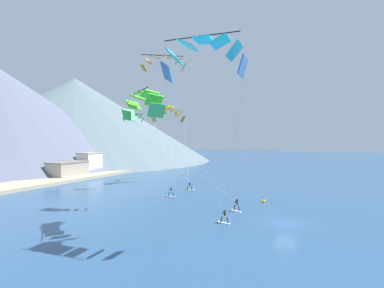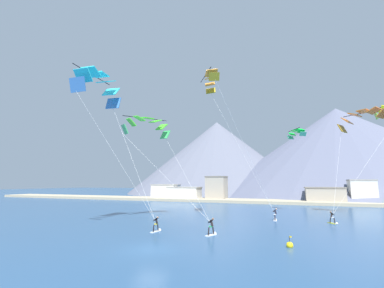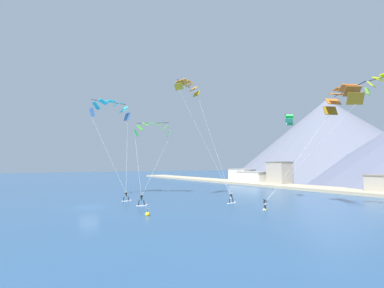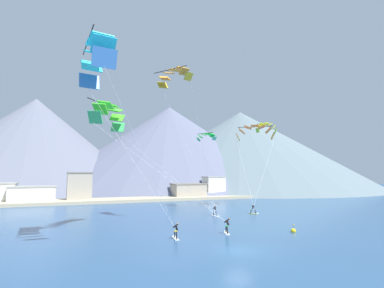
{
  "view_description": "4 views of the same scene",
  "coord_description": "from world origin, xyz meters",
  "px_view_note": "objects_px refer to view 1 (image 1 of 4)",
  "views": [
    {
      "loc": [
        -36.76,
        -4.32,
        10.06
      ],
      "look_at": [
        2.15,
        13.15,
        9.21
      ],
      "focal_mm": 28.0,
      "sensor_mm": 36.0,
      "label": 1
    },
    {
      "loc": [
        10.66,
        -19.01,
        5.27
      ],
      "look_at": [
        -1.39,
        12.86,
        10.41
      ],
      "focal_mm": 24.0,
      "sensor_mm": 36.0,
      "label": 2
    },
    {
      "loc": [
        39.93,
        -8.48,
        6.15
      ],
      "look_at": [
        1.95,
        16.63,
        9.88
      ],
      "focal_mm": 24.0,
      "sensor_mm": 36.0,
      "label": 3
    },
    {
      "loc": [
        -14.31,
        -22.74,
        6.5
      ],
      "look_at": [
        1.32,
        12.71,
        10.52
      ],
      "focal_mm": 28.0,
      "sensor_mm": 36.0,
      "label": 4
    }
  ],
  "objects_px": {
    "parafoil_kite_far_left": "(143,103)",
    "parafoil_kite_distant_high_outer": "(133,117)",
    "parafoil_kite_near_trail": "(203,54)",
    "kitesurfer_far_left": "(235,207)",
    "parafoil_kite_near_lead": "(168,113)",
    "kitesurfer_near_trail": "(223,219)",
    "parafoil_kite_mid_center": "(164,62)",
    "parafoil_kite_distant_low_drift": "(170,109)",
    "kitesurfer_near_lead": "(191,188)",
    "race_marker_buoy": "(263,201)",
    "kitesurfer_mid_center": "(170,193)"
  },
  "relations": [
    {
      "from": "kitesurfer_near_lead",
      "to": "parafoil_kite_near_lead",
      "type": "relative_size",
      "value": 0.11
    },
    {
      "from": "kitesurfer_far_left",
      "to": "parafoil_kite_distant_high_outer",
      "type": "xyz_separation_m",
      "value": [
        9.21,
        23.39,
        13.68
      ]
    },
    {
      "from": "parafoil_kite_distant_high_outer",
      "to": "race_marker_buoy",
      "type": "bearing_deg",
      "value": -94.14
    },
    {
      "from": "parafoil_kite_near_lead",
      "to": "parafoil_kite_distant_high_outer",
      "type": "height_order",
      "value": "parafoil_kite_near_lead"
    },
    {
      "from": "kitesurfer_near_lead",
      "to": "kitesurfer_near_trail",
      "type": "bearing_deg",
      "value": -146.04
    },
    {
      "from": "parafoil_kite_far_left",
      "to": "parafoil_kite_distant_high_outer",
      "type": "height_order",
      "value": "parafoil_kite_far_left"
    },
    {
      "from": "kitesurfer_near_lead",
      "to": "parafoil_kite_near_lead",
      "type": "height_order",
      "value": "parafoil_kite_near_lead"
    },
    {
      "from": "kitesurfer_near_lead",
      "to": "parafoil_kite_near_trail",
      "type": "bearing_deg",
      "value": -153.44
    },
    {
      "from": "kitesurfer_far_left",
      "to": "parafoil_kite_mid_center",
      "type": "xyz_separation_m",
      "value": [
        -2.75,
        9.74,
        20.2
      ]
    },
    {
      "from": "kitesurfer_far_left",
      "to": "parafoil_kite_near_trail",
      "type": "relative_size",
      "value": 0.1
    },
    {
      "from": "kitesurfer_near_lead",
      "to": "parafoil_kite_near_lead",
      "type": "xyz_separation_m",
      "value": [
        6.65,
        8.58,
        15.12
      ]
    },
    {
      "from": "kitesurfer_near_lead",
      "to": "kitesurfer_near_trail",
      "type": "distance_m",
      "value": 22.71
    },
    {
      "from": "parafoil_kite_near_lead",
      "to": "kitesurfer_far_left",
      "type": "bearing_deg",
      "value": -132.49
    },
    {
      "from": "kitesurfer_near_lead",
      "to": "parafoil_kite_mid_center",
      "type": "xyz_separation_m",
      "value": [
        -15.39,
        -2.74,
        20.33
      ]
    },
    {
      "from": "kitesurfer_mid_center",
      "to": "parafoil_kite_near_lead",
      "type": "distance_m",
      "value": 21.94
    },
    {
      "from": "parafoil_kite_far_left",
      "to": "race_marker_buoy",
      "type": "bearing_deg",
      "value": -25.8
    },
    {
      "from": "race_marker_buoy",
      "to": "parafoil_kite_distant_high_outer",
      "type": "bearing_deg",
      "value": 85.86
    },
    {
      "from": "kitesurfer_mid_center",
      "to": "race_marker_buoy",
      "type": "distance_m",
      "value": 15.69
    },
    {
      "from": "parafoil_kite_far_left",
      "to": "parafoil_kite_near_lead",
      "type": "bearing_deg",
      "value": 24.2
    },
    {
      "from": "kitesurfer_near_lead",
      "to": "parafoil_kite_near_lead",
      "type": "bearing_deg",
      "value": 52.22
    },
    {
      "from": "parafoil_kite_mid_center",
      "to": "parafoil_kite_near_lead",
      "type": "bearing_deg",
      "value": 27.19
    },
    {
      "from": "parafoil_kite_near_lead",
      "to": "parafoil_kite_distant_high_outer",
      "type": "relative_size",
      "value": 3.79
    },
    {
      "from": "parafoil_kite_near_lead",
      "to": "parafoil_kite_mid_center",
      "type": "bearing_deg",
      "value": -152.81
    },
    {
      "from": "kitesurfer_near_trail",
      "to": "parafoil_kite_mid_center",
      "type": "distance_m",
      "value": 22.86
    },
    {
      "from": "parafoil_kite_mid_center",
      "to": "kitesurfer_far_left",
      "type": "bearing_deg",
      "value": -74.21
    },
    {
      "from": "parafoil_kite_far_left",
      "to": "race_marker_buoy",
      "type": "height_order",
      "value": "parafoil_kite_far_left"
    },
    {
      "from": "parafoil_kite_near_lead",
      "to": "parafoil_kite_far_left",
      "type": "xyz_separation_m",
      "value": [
        -31.37,
        -14.1,
        -1.66
      ]
    },
    {
      "from": "kitesurfer_far_left",
      "to": "kitesurfer_near_lead",
      "type": "bearing_deg",
      "value": 44.64
    },
    {
      "from": "kitesurfer_far_left",
      "to": "parafoil_kite_near_trail",
      "type": "xyz_separation_m",
      "value": [
        -14.56,
        -1.12,
        17.1
      ]
    },
    {
      "from": "parafoil_kite_near_lead",
      "to": "parafoil_kite_near_trail",
      "type": "xyz_separation_m",
      "value": [
        -33.85,
        -22.17,
        2.11
      ]
    },
    {
      "from": "kitesurfer_near_trail",
      "to": "parafoil_kite_mid_center",
      "type": "bearing_deg",
      "value": 70.89
    },
    {
      "from": "parafoil_kite_mid_center",
      "to": "race_marker_buoy",
      "type": "relative_size",
      "value": 20.13
    },
    {
      "from": "kitesurfer_mid_center",
      "to": "parafoil_kite_far_left",
      "type": "height_order",
      "value": "parafoil_kite_far_left"
    },
    {
      "from": "parafoil_kite_mid_center",
      "to": "kitesurfer_mid_center",
      "type": "bearing_deg",
      "value": 22.62
    },
    {
      "from": "kitesurfer_near_lead",
      "to": "kitesurfer_near_trail",
      "type": "xyz_separation_m",
      "value": [
        -18.84,
        -12.68,
        0.04
      ]
    },
    {
      "from": "kitesurfer_near_trail",
      "to": "parafoil_kite_far_left",
      "type": "distance_m",
      "value": 16.32
    },
    {
      "from": "parafoil_kite_distant_low_drift",
      "to": "parafoil_kite_far_left",
      "type": "bearing_deg",
      "value": -155.75
    },
    {
      "from": "parafoil_kite_far_left",
      "to": "race_marker_buoy",
      "type": "distance_m",
      "value": 25.58
    },
    {
      "from": "parafoil_kite_near_trail",
      "to": "race_marker_buoy",
      "type": "distance_m",
      "value": 28.07
    },
    {
      "from": "kitesurfer_mid_center",
      "to": "parafoil_kite_near_lead",
      "type": "height_order",
      "value": "parafoil_kite_near_lead"
    },
    {
      "from": "parafoil_kite_far_left",
      "to": "parafoil_kite_near_trail",
      "type": "bearing_deg",
      "value": -107.04
    },
    {
      "from": "kitesurfer_far_left",
      "to": "parafoil_kite_near_trail",
      "type": "bearing_deg",
      "value": -175.62
    },
    {
      "from": "parafoil_kite_near_trail",
      "to": "parafoil_kite_distant_low_drift",
      "type": "relative_size",
      "value": 3.71
    },
    {
      "from": "parafoil_kite_distant_high_outer",
      "to": "parafoil_kite_far_left",
      "type": "bearing_deg",
      "value": -142.34
    },
    {
      "from": "parafoil_kite_near_lead",
      "to": "parafoil_kite_distant_high_outer",
      "type": "distance_m",
      "value": 10.43
    },
    {
      "from": "parafoil_kite_distant_low_drift",
      "to": "kitesurfer_near_lead",
      "type": "bearing_deg",
      "value": -136.3
    },
    {
      "from": "parafoil_kite_distant_high_outer",
      "to": "race_marker_buoy",
      "type": "relative_size",
      "value": 4.02
    },
    {
      "from": "kitesurfer_mid_center",
      "to": "kitesurfer_far_left",
      "type": "relative_size",
      "value": 0.97
    },
    {
      "from": "parafoil_kite_mid_center",
      "to": "parafoil_kite_far_left",
      "type": "bearing_deg",
      "value": -163.41
    },
    {
      "from": "parafoil_kite_mid_center",
      "to": "parafoil_kite_distant_low_drift",
      "type": "bearing_deg",
      "value": 26.75
    }
  ]
}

